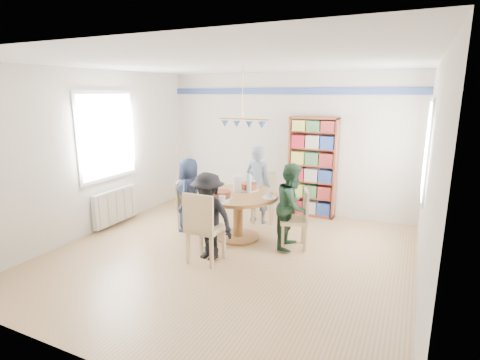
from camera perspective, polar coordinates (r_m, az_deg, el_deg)
The scene contains 14 objects.
ground at distance 5.59m, azimuth -1.79°, elevation -11.39°, with size 5.00×5.00×0.00m, color tan.
room_shell at distance 6.02m, azimuth -0.34°, elevation 6.73°, with size 5.00×5.00×5.00m.
radiator at distance 7.05m, azimuth -18.45°, elevation -3.78°, with size 0.12×1.00×0.60m.
dining_table at distance 6.02m, azimuth -0.30°, elevation -3.89°, with size 1.30×1.30×0.75m.
chair_left at distance 6.57m, azimuth -8.44°, elevation -3.43°, with size 0.48×0.48×0.84m.
chair_right at distance 5.75m, azimuth 8.91°, elevation -5.47°, with size 0.52×0.52×0.91m.
chair_far at distance 6.92m, azimuth 3.64°, elevation -2.14°, with size 0.48×0.48×0.91m.
chair_near at distance 5.16m, azimuth -5.71°, elevation -6.83°, with size 0.46×0.46×1.03m.
person_left at distance 6.42m, azimuth -7.75°, elevation -2.23°, with size 0.62×0.40×1.26m, color #182136.
person_right at distance 5.71m, azimuth 7.98°, elevation -3.95°, with size 0.64×0.50×1.31m, color #1A3522.
person_far at distance 6.76m, azimuth 2.81°, elevation -0.65°, with size 0.52×0.34×1.42m, color gray.
person_near at distance 5.29m, azimuth -4.87°, elevation -5.57°, with size 0.81×0.47×1.26m, color black.
bookshelf at distance 7.21m, azimuth 10.97°, elevation 1.79°, with size 0.90×0.27×1.89m.
tableware at distance 5.98m, azimuth -0.43°, elevation -1.35°, with size 1.29×1.29×0.34m.
Camera 1 is at (2.33, -4.52, 2.33)m, focal length 28.00 mm.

